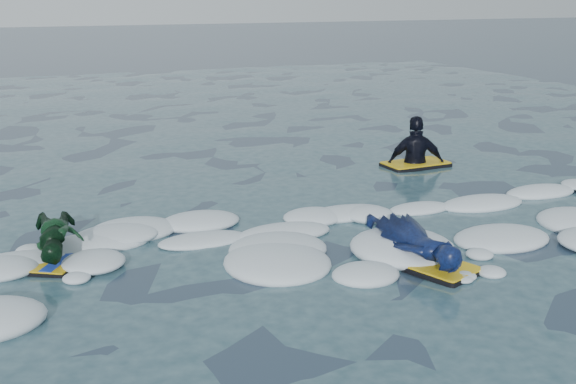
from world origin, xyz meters
The scene contains 5 objects.
ground centered at (0.00, 0.00, 0.00)m, with size 120.00×120.00×0.00m, color #152234.
foam_band centered at (0.00, 1.03, 0.00)m, with size 12.00×3.10×0.30m, color silver, non-canonical shape.
prone_woman_unit centered at (1.67, -0.16, 0.23)m, with size 1.00×1.76×0.45m.
prone_child_unit centered at (-2.18, 1.47, 0.25)m, with size 0.81×1.32×0.48m.
waiting_rider_unit centered at (4.14, 3.89, 0.03)m, with size 1.22×0.76×1.77m.
Camera 1 is at (-2.64, -6.89, 3.05)m, focal length 45.00 mm.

